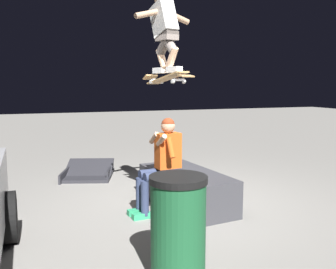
# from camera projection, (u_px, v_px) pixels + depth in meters

# --- Properties ---
(ground_plane) EXTENTS (40.00, 40.00, 0.00)m
(ground_plane) POSITION_uv_depth(u_px,v_px,m) (183.00, 201.00, 5.79)
(ground_plane) COLOR gray
(ledge_box_main) EXTENTS (1.77, 1.01, 0.53)m
(ledge_box_main) POSITION_uv_depth(u_px,v_px,m) (186.00, 189.00, 5.54)
(ledge_box_main) COLOR #38383D
(ledge_box_main) RESTS_ON ground
(person_sitting_on_ledge) EXTENTS (0.60, 0.77, 1.36)m
(person_sitting_on_ledge) POSITION_uv_depth(u_px,v_px,m) (161.00, 160.00, 5.17)
(person_sitting_on_ledge) COLOR #2D3856
(person_sitting_on_ledge) RESTS_ON ground
(skateboard) EXTENTS (1.04, 0.44, 0.17)m
(skateboard) POSITION_uv_depth(u_px,v_px,m) (167.00, 78.00, 5.15)
(skateboard) COLOR #AD8451
(skater_airborne) EXTENTS (0.64, 0.88, 1.12)m
(skater_airborne) POSITION_uv_depth(u_px,v_px,m) (165.00, 28.00, 5.11)
(skater_airborne) COLOR white
(kicker_ramp) EXTENTS (1.27, 1.21, 0.37)m
(kicker_ramp) POSITION_uv_depth(u_px,v_px,m) (88.00, 174.00, 7.34)
(kicker_ramp) COLOR #28282D
(kicker_ramp) RESTS_ON ground
(trash_bin) EXTENTS (0.54, 0.54, 0.99)m
(trash_bin) POSITION_uv_depth(u_px,v_px,m) (178.00, 228.00, 3.40)
(trash_bin) COLOR #19512D
(trash_bin) RESTS_ON ground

